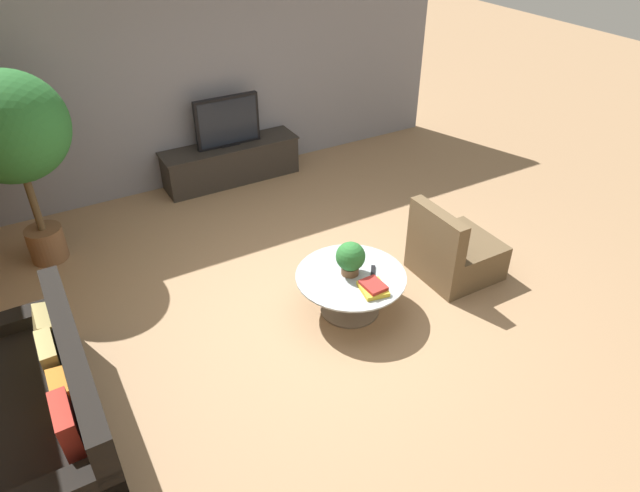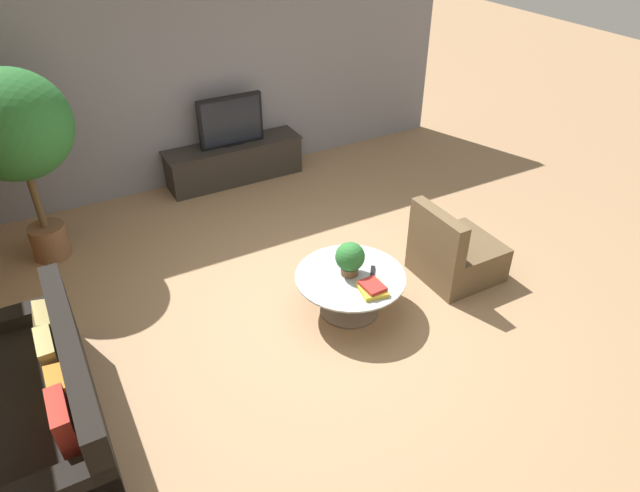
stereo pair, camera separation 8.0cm
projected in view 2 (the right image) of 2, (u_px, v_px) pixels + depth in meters
name	position (u px, v px, depth m)	size (l,w,h in m)	color
ground_plane	(320.00, 302.00, 5.82)	(24.00, 24.00, 0.00)	#9E7A56
back_wall_stone	(198.00, 70.00, 7.34)	(7.40, 0.12, 3.00)	gray
media_console	(234.00, 161.00, 7.90)	(1.89, 0.50, 0.53)	#2D2823
television	(231.00, 121.00, 7.57)	(0.88, 0.13, 0.67)	black
coffee_table	(350.00, 286.00, 5.55)	(1.07, 1.07, 0.43)	#756656
couch_by_wall	(44.00, 403.00, 4.36)	(0.84, 2.06, 0.84)	black
armchair_wicker	(454.00, 254.00, 6.04)	(0.80, 0.76, 0.86)	brown
potted_palm_tall	(14.00, 131.00, 5.66)	(1.14, 1.14, 2.13)	brown
potted_plant_tabletop	(350.00, 258.00, 5.39)	(0.28, 0.28, 0.34)	brown
book_stack	(372.00, 288.00, 5.26)	(0.27, 0.31, 0.08)	gold
remote_black	(373.00, 271.00, 5.51)	(0.04, 0.16, 0.02)	black
remote_silver	(347.00, 259.00, 5.68)	(0.04, 0.16, 0.02)	gray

